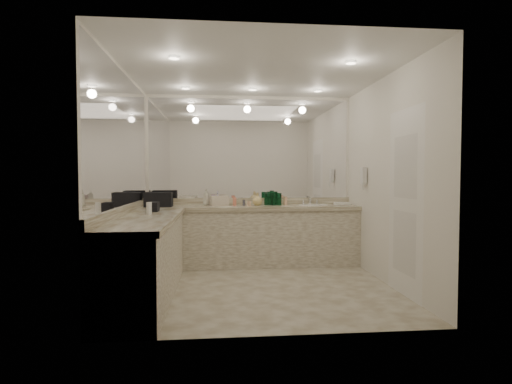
{
  "coord_description": "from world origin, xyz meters",
  "views": [
    {
      "loc": [
        -0.49,
        -4.78,
        1.35
      ],
      "look_at": [
        -0.0,
        0.4,
        1.14
      ],
      "focal_mm": 28.0,
      "sensor_mm": 36.0,
      "label": 1
    }
  ],
  "objects": [
    {
      "name": "hand_towel",
      "position": [
        1.42,
        1.24,
        0.92
      ],
      "size": [
        0.23,
        0.16,
        0.04
      ],
      "primitive_type": "cube",
      "rotation": [
        0.0,
        0.0,
        0.08
      ],
      "color": "white",
      "rests_on": "vanity_back_top"
    },
    {
      "name": "vanity_back_base",
      "position": [
        0.0,
        1.2,
        0.42
      ],
      "size": [
        3.2,
        0.6,
        0.84
      ],
      "primitive_type": "cube",
      "color": "silver",
      "rests_on": "floor"
    },
    {
      "name": "vanity_left_top",
      "position": [
        -1.29,
        -0.3,
        0.87
      ],
      "size": [
        0.64,
        2.42,
        0.06
      ],
      "primitive_type": "cube",
      "color": "beige",
      "rests_on": "vanity_left_base"
    },
    {
      "name": "green_bottle_3",
      "position": [
        0.43,
        1.23,
        0.99
      ],
      "size": [
        0.06,
        0.06,
        0.19
      ],
      "primitive_type": "cylinder",
      "color": "#0F522C",
      "rests_on": "vanity_back_top"
    },
    {
      "name": "mirror_left",
      "position": [
        -1.59,
        0.0,
        1.77
      ],
      "size": [
        0.01,
        2.92,
        1.55
      ],
      "primitive_type": "cube",
      "color": "white",
      "rests_on": "wall_left"
    },
    {
      "name": "backsplash_back",
      "position": [
        0.0,
        1.48,
        0.95
      ],
      "size": [
        3.2,
        0.04,
        0.1
      ],
      "primitive_type": "cube",
      "color": "beige",
      "rests_on": "vanity_back_top"
    },
    {
      "name": "mirror_back",
      "position": [
        0.0,
        1.49,
        1.77
      ],
      "size": [
        3.12,
        0.01,
        1.55
      ],
      "primitive_type": "cube",
      "color": "white",
      "rests_on": "wall_back"
    },
    {
      "name": "amenity_bottle_3",
      "position": [
        -0.04,
        1.13,
        0.94
      ],
      "size": [
        0.06,
        0.06,
        0.07
      ],
      "primitive_type": "cylinder",
      "color": "#E0B28C",
      "rests_on": "vanity_back_top"
    },
    {
      "name": "green_bottle_2",
      "position": [
        0.29,
        1.27,
        0.99
      ],
      "size": [
        0.06,
        0.06,
        0.18
      ],
      "primitive_type": "cylinder",
      "color": "#0F522C",
      "rests_on": "vanity_back_top"
    },
    {
      "name": "black_toiletry_bag",
      "position": [
        -1.37,
        1.14,
        1.01
      ],
      "size": [
        0.39,
        0.25,
        0.22
      ],
      "primitive_type": "cube",
      "rotation": [
        0.0,
        0.0,
        -0.02
      ],
      "color": "black",
      "rests_on": "vanity_back_top"
    },
    {
      "name": "door",
      "position": [
        1.59,
        -0.5,
        1.05
      ],
      "size": [
        0.02,
        0.82,
        2.1
      ],
      "primitive_type": "cube",
      "color": "white",
      "rests_on": "wall_right"
    },
    {
      "name": "faucet",
      "position": [
        0.95,
        1.41,
        0.97
      ],
      "size": [
        0.24,
        0.16,
        0.14
      ],
      "primitive_type": "cube",
      "color": "silver",
      "rests_on": "vanity_back_top"
    },
    {
      "name": "wall_phone",
      "position": [
        1.56,
        0.7,
        1.35
      ],
      "size": [
        0.06,
        0.1,
        0.24
      ],
      "primitive_type": "cube",
      "color": "white",
      "rests_on": "wall_right"
    },
    {
      "name": "vanity_left_base",
      "position": [
        -1.3,
        -0.3,
        0.42
      ],
      "size": [
        0.6,
        2.4,
        0.84
      ],
      "primitive_type": "cube",
      "color": "silver",
      "rests_on": "floor"
    },
    {
      "name": "backsplash_left",
      "position": [
        -1.58,
        0.0,
        0.95
      ],
      "size": [
        0.04,
        3.0,
        0.1
      ],
      "primitive_type": "cube",
      "color": "beige",
      "rests_on": "vanity_left_top"
    },
    {
      "name": "black_bag_spill",
      "position": [
        -1.3,
        0.35,
        0.96
      ],
      "size": [
        0.1,
        0.22,
        0.12
      ],
      "primitive_type": "cube",
      "rotation": [
        0.0,
        0.0,
        0.0
      ],
      "color": "black",
      "rests_on": "vanity_left_top"
    },
    {
      "name": "wall_right",
      "position": [
        1.6,
        0.0,
        1.3
      ],
      "size": [
        0.02,
        3.0,
        2.6
      ],
      "primitive_type": "cube",
      "color": "silver",
      "rests_on": "floor"
    },
    {
      "name": "green_bottle_1",
      "position": [
        0.38,
        1.29,
        1.0
      ],
      "size": [
        0.07,
        0.07,
        0.21
      ],
      "primitive_type": "cylinder",
      "color": "#0F522C",
      "rests_on": "vanity_back_top"
    },
    {
      "name": "amenity_bottle_0",
      "position": [
        -0.58,
        1.32,
        0.97
      ],
      "size": [
        0.07,
        0.07,
        0.14
      ],
      "primitive_type": "cylinder",
      "color": "#9966B2",
      "rests_on": "vanity_back_top"
    },
    {
      "name": "amenity_bottle_4",
      "position": [
        0.54,
        1.3,
        0.96
      ],
      "size": [
        0.06,
        0.06,
        0.13
      ],
      "primitive_type": "cylinder",
      "color": "#E0B28C",
      "rests_on": "vanity_back_top"
    },
    {
      "name": "sink",
      "position": [
        0.95,
        1.2,
        0.9
      ],
      "size": [
        0.44,
        0.44,
        0.03
      ],
      "primitive_type": "cylinder",
      "color": "white",
      "rests_on": "vanity_back_top"
    },
    {
      "name": "green_bottle_0",
      "position": [
        0.24,
        1.29,
        0.99
      ],
      "size": [
        0.07,
        0.07,
        0.19
      ],
      "primitive_type": "cylinder",
      "color": "#0F522C",
      "rests_on": "vanity_back_top"
    },
    {
      "name": "ceiling",
      "position": [
        0.0,
        0.0,
        2.6
      ],
      "size": [
        3.2,
        3.2,
        0.0
      ],
      "primitive_type": "plane",
      "color": "white",
      "rests_on": "floor"
    },
    {
      "name": "green_bottle_4",
      "position": [
        0.34,
        1.22,
        0.99
      ],
      "size": [
        0.07,
        0.07,
        0.19
      ],
      "primitive_type": "cylinder",
      "color": "#0F522C",
      "rests_on": "vanity_back_top"
    },
    {
      "name": "lotion_left",
      "position": [
        -1.3,
        -0.05,
        0.97
      ],
      "size": [
        0.06,
        0.06,
        0.15
      ],
      "primitive_type": "cylinder",
      "color": "white",
      "rests_on": "vanity_left_top"
    },
    {
      "name": "wall_left",
      "position": [
        -1.6,
        0.0,
        1.3
      ],
      "size": [
        0.02,
        3.0,
        2.6
      ],
      "primitive_type": "cube",
      "color": "silver",
      "rests_on": "floor"
    },
    {
      "name": "floor",
      "position": [
        0.0,
        0.0,
        0.0
      ],
      "size": [
        3.2,
        3.2,
        0.0
      ],
      "primitive_type": "plane",
      "color": "#BEB7A2",
      "rests_on": "ground"
    },
    {
      "name": "wall_back",
      "position": [
        0.0,
        1.5,
        1.3
      ],
      "size": [
        3.2,
        0.02,
        2.6
      ],
      "primitive_type": "cube",
      "color": "silver",
      "rests_on": "floor"
    },
    {
      "name": "vanity_back_top",
      "position": [
        0.0,
        1.19,
        0.87
      ],
      "size": [
        3.2,
        0.64,
        0.06
      ],
      "primitive_type": "cube",
      "color": "beige",
      "rests_on": "vanity_back_base"
    },
    {
      "name": "soap_bottle_c",
      "position": [
        0.1,
        1.25,
        1.0
      ],
      "size": [
        0.18,
        0.18,
        0.19
      ],
      "primitive_type": "imported",
      "rotation": [
        0.0,
        0.0,
        -0.23
      ],
      "color": "#D5BC75",
      "rests_on": "vanity_back_top"
    },
    {
      "name": "cream_cosmetic_case",
      "position": [
        -0.48,
        1.22,
        0.98
      ],
      "size": [
        0.29,
        0.22,
        0.15
      ],
      "primitive_type": "cube",
      "rotation": [
        0.0,
        0.0,
        0.22
      ],
      "color": "beige",
      "rests_on": "vanity_back_top"
    },
    {
      "name": "amenity_bottle_1",
      "position": [
        -0.11,
        1.22,
        0.94
      ],
      "size": [
        0.04,
        0.04,
        0.09
      ],
      "primitive_type": "cylinder",
      "color": "#3F3F4C",
      "rests_on": "vanity_back_top"
    },
    {
      "name": "soap_bottle_b",
      "position": [
        -0.51,
        1.21,
        1.0
      ],
      "size": [
        0.11,
        0.11,
        0.2
      ],
      "primitive_type": "imported",
      "rotation": [
        0.0,
        0.0,
        0.28
      ],
      "color": "silver",
      "rests_on": "vanity_back_top"
    },
    {
      "name": "soap_bottle_a",
      "position": [
        -0.68,
        1.3,
        1.02
      ],
      "size": [
        0.1,
        0.1,
        0.24
      ],
      "primitive_type": "imported",
      "rotation": [
        0.0,
        0.0,
        0.03
      ],
      "color": "beige",
      "rests_on": "vanity_back_top"
    },
    {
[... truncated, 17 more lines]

